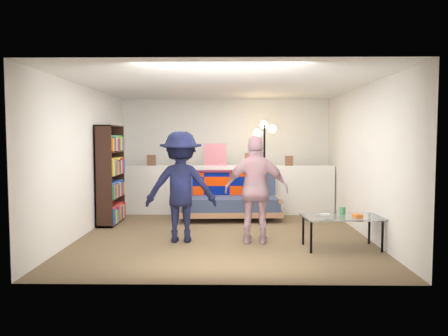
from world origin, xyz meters
The scene contains 10 objects.
ground centered at (0.00, 0.00, 0.00)m, with size 5.00×5.00×0.00m, color brown.
room_shell centered at (0.00, 0.47, 1.67)m, with size 4.60×5.05×2.45m.
half_wall_ledge centered at (0.00, 1.80, 0.50)m, with size 4.45×0.15×1.00m, color silver.
ledge_decor centered at (-0.23, 1.78, 1.18)m, with size 2.97×0.02×0.45m.
futon_sofa centered at (0.12, 1.27, 0.38)m, with size 1.95×1.02×0.82m.
bookshelf centered at (-2.08, 0.82, 0.84)m, with size 0.30×0.90×1.79m.
coffee_table centered at (1.69, -0.93, 0.43)m, with size 1.13×0.66×0.57m.
floor_lamp centered at (0.78, 1.49, 1.35)m, with size 0.44×0.36×1.90m.
person_left centered at (-0.64, -0.54, 0.83)m, with size 1.07×0.62×1.66m, color black.
person_right centered at (0.49, -0.64, 0.80)m, with size 0.94×0.39×1.60m, color pink.
Camera 1 is at (0.11, -7.06, 1.57)m, focal length 35.00 mm.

